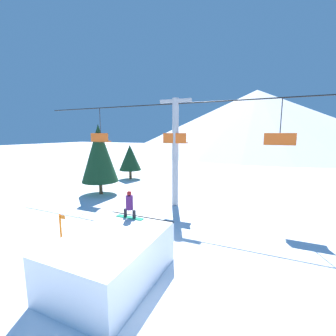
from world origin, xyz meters
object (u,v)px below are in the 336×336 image
at_px(snow_ramp, 112,258).
at_px(snowboarder, 129,205).
at_px(pine_tree_near, 99,153).
at_px(trail_marker, 61,227).

height_order(snow_ramp, snowboarder, snowboarder).
distance_m(snow_ramp, pine_tree_near, 13.16).
relative_size(snowboarder, pine_tree_near, 0.21).
bearing_deg(snowboarder, snow_ramp, -78.09).
height_order(pine_tree_near, trail_marker, pine_tree_near).
height_order(snow_ramp, pine_tree_near, pine_tree_near).
relative_size(snowboarder, trail_marker, 0.94).
xyz_separation_m(snowboarder, trail_marker, (-3.98, -0.33, -1.57)).
height_order(snowboarder, pine_tree_near, pine_tree_near).
xyz_separation_m(snow_ramp, trail_marker, (-4.36, 1.50, -0.11)).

